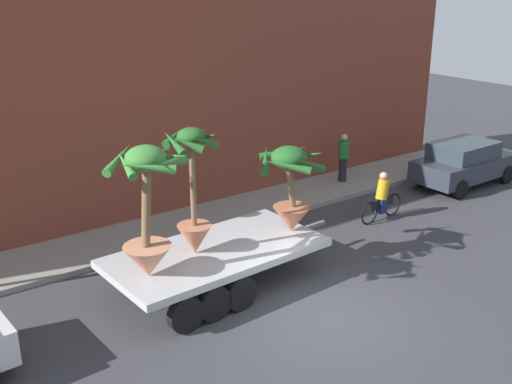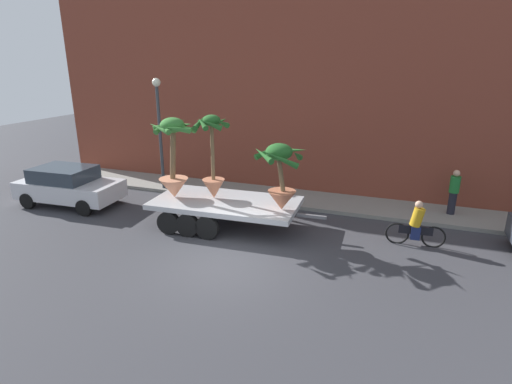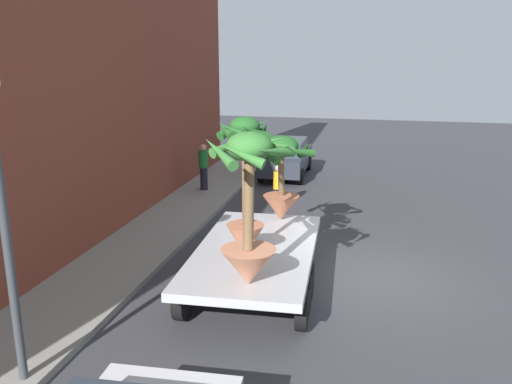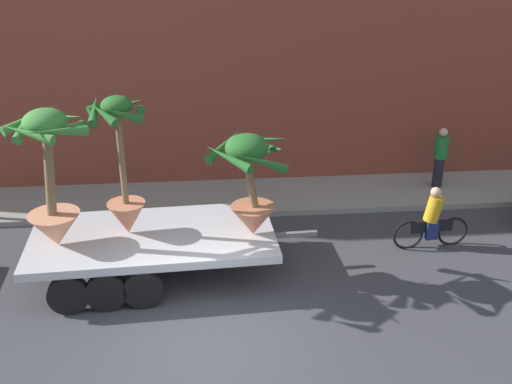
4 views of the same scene
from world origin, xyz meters
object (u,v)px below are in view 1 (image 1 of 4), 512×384
Objects in this scene: potted_palm_rear at (291,187)px; parked_car at (465,162)px; pedestrian_near_gate at (343,157)px; flatbed_trailer at (208,260)px; potted_palm_middle at (147,216)px; cyclist at (382,199)px; potted_palm_front at (193,197)px.

parked_car is at bearing 8.90° from potted_palm_rear.
parked_car is 2.42× the size of pedestrian_near_gate.
flatbed_trailer is 2.79× the size of potted_palm_rear.
potted_palm_middle is 13.15m from parked_car.
flatbed_trailer is at bearing -174.15° from cyclist.
flatbed_trailer is 2.69m from potted_palm_rear.
potted_palm_rear reaches higher than cyclist.
flatbed_trailer is 1.49× the size of parked_car.
parked_car reaches higher than cyclist.
potted_palm_front is at bearing -174.49° from parked_car.
potted_palm_front is (-2.57, 0.30, 0.21)m from potted_palm_rear.
potted_palm_front is 11.79m from parked_car.
potted_palm_front is at bearing -156.05° from pedestrian_near_gate.
cyclist is (8.19, 0.97, -1.68)m from potted_palm_middle.
parked_car is (11.64, 1.12, -1.54)m from potted_palm_front.
potted_palm_rear is 0.53× the size of parked_car.
parked_car is at bearing 5.51° from potted_palm_front.
parked_car is 4.30m from pedestrian_near_gate.
potted_palm_rear reaches higher than flatbed_trailer.
flatbed_trailer is 6.61m from cyclist.
potted_palm_middle is 0.97× the size of potted_palm_front.
cyclist is 0.44× the size of parked_car.
potted_palm_middle is 1.56× the size of cyclist.
cyclist is at bearing 6.73° from potted_palm_middle.
pedestrian_near_gate is at bearing 35.10° from potted_palm_rear.
potted_palm_front is at bearing -175.34° from cyclist.
potted_palm_rear is 6.90m from pedestrian_near_gate.
potted_palm_middle is at bearing -169.69° from flatbed_trailer.
flatbed_trailer is 1.63m from potted_palm_front.
cyclist is at bearing 4.66° from potted_palm_front.
flatbed_trailer is at bearing -173.78° from parked_car.
potted_palm_middle is 1.68× the size of pedestrian_near_gate.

